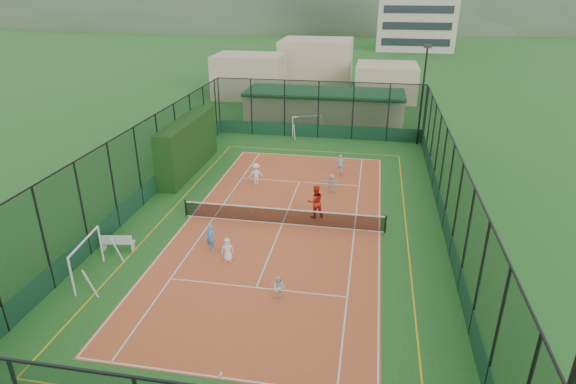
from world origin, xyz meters
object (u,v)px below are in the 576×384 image
Objects in this scene: child_near_left at (227,249)px; child_far_back at (331,183)px; clubhouse at (324,107)px; white_bench at (118,242)px; floodlight_ne at (422,96)px; futsal_goal_far at (307,126)px; child_near_mid at (210,238)px; futsal_goal_near at (87,260)px; child_far_right at (340,165)px; child_near_right at (279,288)px; coach at (315,202)px; child_far_left at (256,174)px.

child_far_back is at bearing 50.25° from child_near_left.
clubhouse is 9.05× the size of white_bench.
floodlight_ne is 10.18m from futsal_goal_far.
clubhouse reaches higher than child_near_mid.
floodlight_ne is 2.73× the size of futsal_goal_near.
futsal_goal_far reaches higher than child_far_back.
child_far_back is at bearing -118.50° from floodlight_ne.
child_near_left is 13.40m from child_far_right.
child_near_right is at bearing -56.09° from child_near_left.
floodlight_ne is at bearing 47.91° from child_near_left.
child_far_right is 7.08m from coach.
child_far_right reaches higher than child_far_left.
child_far_back is at bearing -82.19° from clubhouse.
child_far_right is (5.51, 2.79, 0.00)m from child_far_left.
child_near_mid reaches higher than child_near_left.
futsal_goal_near is 12.59m from coach.
futsal_goal_near is at bearing -124.96° from floodlight_ne.
futsal_goal_far is at bearing 98.44° from child_near_mid.
child_near_mid is at bearing 58.70° from child_far_right.
futsal_goal_near is at bearing 176.91° from child_near_right.
futsal_goal_far is 12.11m from child_far_left.
child_far_back is (5.40, 8.57, -0.09)m from child_near_mid.
child_far_left is at bearing 54.02° from white_bench.
child_far_back reaches higher than child_near_left.
clubhouse is 26.45m from child_near_left.
child_near_right is at bearing -25.81° from white_bench.
child_far_back is (-6.27, -11.55, -3.48)m from floodlight_ne.
child_far_back is (5.17, -0.38, -0.14)m from child_far_left.
child_far_left is at bearing -67.33° from coach.
white_bench is 0.56× the size of futsal_goal_near.
child_near_left is 9.83m from child_far_left.
child_near_mid is 6.76m from coach.
white_bench is 1.48× the size of child_near_right.
floodlight_ne reaches higher than child_far_right.
floodlight_ne is at bearing 70.02° from child_near_right.
child_near_left is (-0.91, -21.76, -0.26)m from futsal_goal_far.
futsal_goal_near is at bearing -100.36° from white_bench.
child_near_left is at bearing -115.02° from futsal_goal_far.
clubhouse reaches higher than child_far_left.
floodlight_ne is 10.47m from clubhouse.
child_near_right is 8.26m from coach.
futsal_goal_far is at bearing -102.43° from clubhouse.
child_near_mid reaches higher than child_far_back.
child_far_back is at bearing 158.36° from child_far_left.
futsal_goal_far is at bearing 92.59° from child_near_right.
white_bench is 13.79m from child_far_back.
child_far_right is (-5.93, -8.39, -3.34)m from floodlight_ne.
child_near_right is 0.74× the size of child_far_left.
coach reaches higher than white_bench.
child_near_right is at bearing 61.40° from coach.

